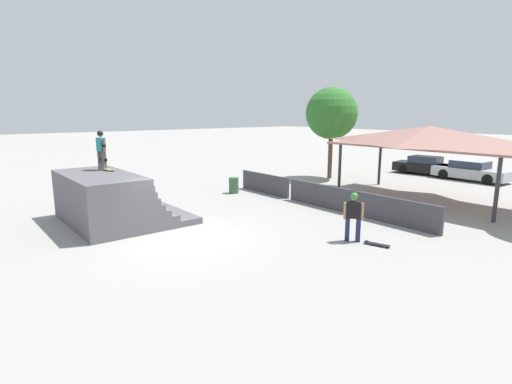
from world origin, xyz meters
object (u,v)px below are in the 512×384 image
skater_on_deck (101,148)px  parked_car_silver (471,171)px  bystander_walking (354,213)px  trash_bin (234,185)px  skateboard_on_deck (108,169)px  skateboard_on_ground (376,244)px  tree_beside_pavilion (332,114)px  parked_car_black (426,166)px

skater_on_deck → parked_car_silver: skater_on_deck is taller
bystander_walking → trash_bin: bearing=-48.8°
skateboard_on_deck → trash_bin: size_ratio=0.93×
skater_on_deck → skateboard_on_deck: 0.95m
skater_on_deck → skateboard_on_ground: size_ratio=1.85×
skater_on_deck → skateboard_on_deck: (0.40, 0.08, -0.86)m
skater_on_deck → bystander_walking: bearing=24.4°
skateboard_on_deck → bystander_walking: 9.77m
skater_on_deck → tree_beside_pavilion: tree_beside_pavilion is taller
parked_car_black → tree_beside_pavilion: bearing=-121.8°
bystander_walking → parked_car_silver: 16.18m
skater_on_deck → tree_beside_pavilion: (-0.81, 14.91, 1.32)m
parked_car_black → bystander_walking: bearing=-75.3°
tree_beside_pavilion → parked_car_black: tree_beside_pavilion is taller
tree_beside_pavilion → parked_car_silver: bearing=45.9°
skater_on_deck → skateboard_on_ground: skater_on_deck is taller
skateboard_on_deck → tree_beside_pavilion: tree_beside_pavilion is taller
skateboard_on_ground → bystander_walking: bearing=2.2°
bystander_walking → parked_car_silver: bearing=-117.8°
bystander_walking → parked_car_black: 17.21m
skateboard_on_deck → bystander_walking: bearing=14.4°
skater_on_deck → parked_car_black: 21.74m
skater_on_deck → bystander_walking: size_ratio=0.95×
skater_on_deck → skateboard_on_ground: (9.28, 5.69, -2.84)m
parked_car_black → skateboard_on_deck: bearing=-101.5°
skater_on_deck → parked_car_silver: bearing=67.5°
tree_beside_pavilion → parked_car_black: (3.12, 6.58, -3.61)m
bystander_walking → parked_car_black: size_ratio=0.38×
trash_bin → parked_car_silver: parked_car_silver is taller
tree_beside_pavilion → skateboard_on_ground: bearing=-42.4°
skateboard_on_ground → parked_car_silver: size_ratio=0.19×
tree_beside_pavilion → parked_car_black: 8.13m
skateboard_on_deck → parked_car_silver: bearing=57.7°
parked_car_black → parked_car_silver: (3.10, -0.17, 0.00)m
skateboard_on_deck → skateboard_on_ground: 10.69m
skateboard_on_deck → parked_car_silver: 21.87m
skateboard_on_deck → trash_bin: 7.26m
parked_car_black → parked_car_silver: same height
trash_bin → parked_car_black: parked_car_black is taller
skateboard_on_ground → parked_car_silver: parked_car_silver is taller
bystander_walking → trash_bin: bystander_walking is taller
skater_on_deck → tree_beside_pavilion: 14.99m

